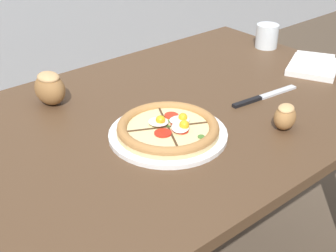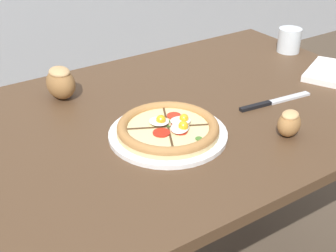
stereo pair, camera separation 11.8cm
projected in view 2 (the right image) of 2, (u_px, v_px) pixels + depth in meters
dining_table at (168, 144)px, 1.35m from camera, size 1.42×0.88×0.76m
pizza at (168, 130)px, 1.19m from camera, size 0.30×0.30×0.05m
napkin_folded at (333, 72)px, 1.52m from camera, size 0.23×0.22×0.04m
bread_piece_mid at (61, 82)px, 1.37m from camera, size 0.08×0.11×0.10m
bread_piece_far at (289, 123)px, 1.18m from camera, size 0.09×0.08×0.07m
knife_main at (274, 102)px, 1.36m from camera, size 0.25×0.04×0.01m
water_glass at (289, 41)px, 1.71m from camera, size 0.08×0.08×0.09m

